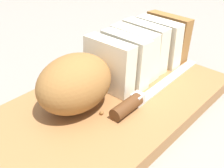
{
  "coord_description": "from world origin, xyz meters",
  "views": [
    {
      "loc": [
        -0.32,
        -0.26,
        0.31
      ],
      "look_at": [
        0.0,
        0.0,
        0.06
      ],
      "focal_mm": 45.87,
      "sensor_mm": 36.0,
      "label": 1
    }
  ],
  "objects": [
    {
      "name": "crumb_near_knife",
      "position": [
        0.04,
        0.07,
        0.03
      ],
      "size": [
        0.01,
        0.01,
        0.01
      ],
      "primitive_type": "sphere",
      "color": "#996633",
      "rests_on": "cutting_board"
    },
    {
      "name": "cutting_board",
      "position": [
        0.0,
        0.0,
        0.01
      ],
      "size": [
        0.45,
        0.27,
        0.03
      ],
      "primitive_type": "cube",
      "rotation": [
        0.0,
        0.0,
        -0.04
      ],
      "color": "#9E6B3D",
      "rests_on": "ground_plane"
    },
    {
      "name": "crumb_stray_left",
      "position": [
        -0.05,
        -0.02,
        0.03
      ],
      "size": [
        0.01,
        0.01,
        0.01
      ],
      "primitive_type": "sphere",
      "color": "#996633",
      "rests_on": "cutting_board"
    },
    {
      "name": "bread_loaf",
      "position": [
        0.04,
        0.03,
        0.07
      ],
      "size": [
        0.35,
        0.12,
        0.09
      ],
      "rotation": [
        0.0,
        0.0,
        -0.04
      ],
      "color": "#996633",
      "rests_on": "cutting_board"
    },
    {
      "name": "bread_knife",
      "position": [
        0.02,
        -0.04,
        0.03
      ],
      "size": [
        0.26,
        0.02,
        0.02
      ],
      "rotation": [
        0.0,
        0.0,
        -0.01
      ],
      "color": "silver",
      "rests_on": "cutting_board"
    },
    {
      "name": "crumb_near_loaf",
      "position": [
        0.02,
        -0.05,
        0.03
      ],
      "size": [
        0.0,
        0.0,
        0.0
      ],
      "primitive_type": "sphere",
      "color": "#996633",
      "rests_on": "cutting_board"
    },
    {
      "name": "ground_plane",
      "position": [
        0.0,
        0.0,
        0.0
      ],
      "size": [
        3.0,
        3.0,
        0.0
      ],
      "primitive_type": "plane",
      "color": "gray"
    },
    {
      "name": "crumb_stray_right",
      "position": [
        0.02,
        0.04,
        0.03
      ],
      "size": [
        0.01,
        0.01,
        0.01
      ],
      "primitive_type": "sphere",
      "color": "#996633",
      "rests_on": "cutting_board"
    }
  ]
}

